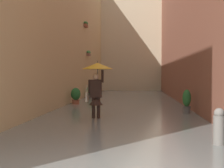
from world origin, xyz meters
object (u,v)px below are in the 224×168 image
mooring_bollard (219,129)px  person_wading (97,78)px  potted_plant_far_right (76,96)px  potted_plant_mid_right (91,91)px  potted_plant_mid_left (187,102)px

mooring_bollard → person_wading: bearing=-50.9°
person_wading → potted_plant_far_right: person_wading is taller
potted_plant_far_right → potted_plant_mid_right: size_ratio=1.02×
mooring_bollard → potted_plant_mid_left: bearing=-91.8°
potted_plant_mid_left → potted_plant_mid_right: size_ratio=1.13×
potted_plant_far_right → mooring_bollard: 10.41m
potted_plant_mid_left → potted_plant_mid_right: bearing=-59.4°
potted_plant_far_right → person_wading: bearing=108.9°
potted_plant_far_right → potted_plant_mid_left: size_ratio=0.90×
potted_plant_far_right → potted_plant_mid_left: bearing=145.1°
person_wading → potted_plant_mid_right: size_ratio=2.27×
person_wading → potted_plant_mid_right: 10.43m
person_wading → mooring_bollard: (-3.17, 3.91, -1.06)m
potted_plant_mid_left → potted_plant_far_right: bearing=-34.9°
person_wading → potted_plant_mid_left: 3.86m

